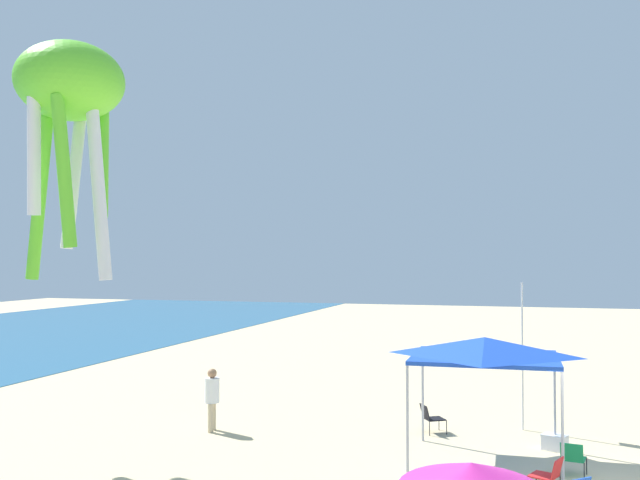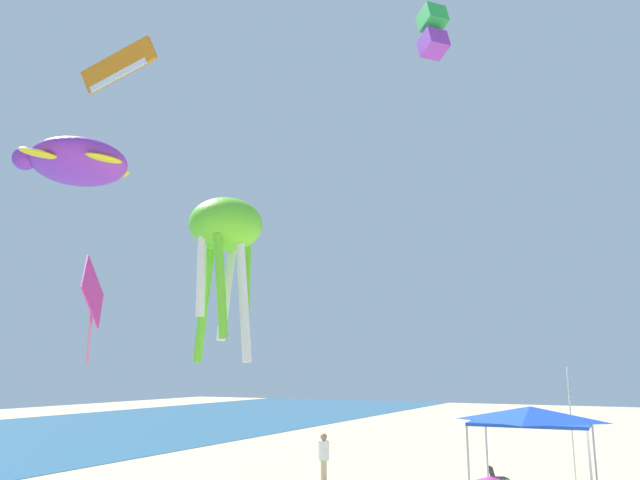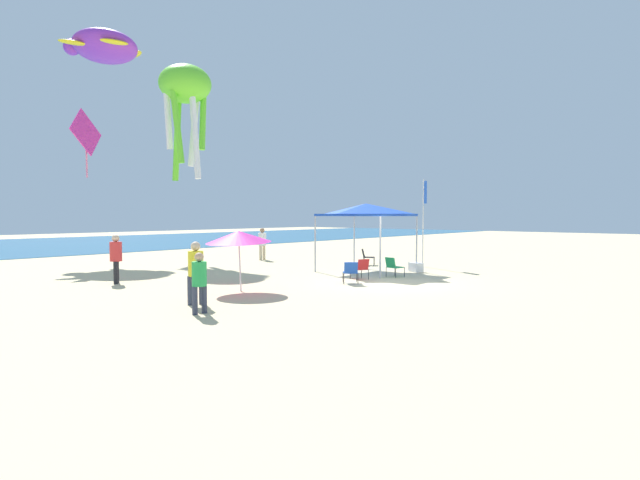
% 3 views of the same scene
% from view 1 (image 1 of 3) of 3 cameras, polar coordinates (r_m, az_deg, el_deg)
% --- Properties ---
extents(canopy_tent, '(3.08, 3.58, 3.04)m').
position_cam_1_polar(canopy_tent, '(18.11, 13.19, -8.58)').
color(canopy_tent, '#B7B7BC').
rests_on(canopy_tent, ground).
extents(beach_umbrella, '(2.17, 2.16, 2.09)m').
position_cam_1_polar(beach_umbrella, '(11.04, 12.14, -18.15)').
color(beach_umbrella, silver).
rests_on(beach_umbrella, ground).
extents(folding_chair_right_of_tent, '(0.70, 0.62, 0.82)m').
position_cam_1_polar(folding_chair_right_of_tent, '(17.72, 19.77, -16.18)').
color(folding_chair_right_of_tent, black).
rests_on(folding_chair_right_of_tent, ground).
extents(folding_chair_near_cooler, '(0.76, 0.80, 0.82)m').
position_cam_1_polar(folding_chair_near_cooler, '(20.96, 8.93, -13.93)').
color(folding_chair_near_cooler, black).
rests_on(folding_chair_near_cooler, ground).
extents(folding_chair_left_of_tent, '(0.71, 0.77, 0.82)m').
position_cam_1_polar(folding_chair_left_of_tent, '(16.29, 18.05, -17.52)').
color(folding_chair_left_of_tent, black).
rests_on(folding_chair_left_of_tent, ground).
extents(cooler_box, '(0.61, 0.73, 0.40)m').
position_cam_1_polar(cooler_box, '(20.01, 18.47, -15.27)').
color(cooler_box, white).
rests_on(cooler_box, ground).
extents(banner_flag, '(0.36, 0.06, 4.29)m').
position_cam_1_polar(banner_flag, '(21.62, 16.06, -7.88)').
color(banner_flag, silver).
rests_on(banner_flag, ground).
extents(person_watching_sky, '(0.47, 0.43, 1.80)m').
position_cam_1_polar(person_watching_sky, '(21.06, -8.73, -12.25)').
color(person_watching_sky, '#C6B28C').
rests_on(person_watching_sky, ground).
extents(kite_octopus_lime, '(2.78, 2.78, 6.18)m').
position_cam_1_polar(kite_octopus_lime, '(19.74, -19.59, 11.07)').
color(kite_octopus_lime, '#66D82D').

